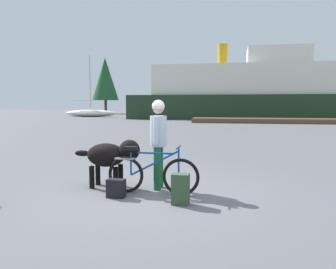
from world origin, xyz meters
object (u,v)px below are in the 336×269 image
ferry_boat (253,93)px  person_cyclist (158,136)px  handbag_pannier (116,188)px  dog (111,155)px  backpack (180,189)px  sailboat_moored (91,113)px  bicycle (152,174)px

ferry_boat → person_cyclist: bearing=-96.3°
person_cyclist → handbag_pannier: bearing=-128.9°
dog → backpack: size_ratio=2.65×
dog → sailboat_moored: bearing=114.6°
dog → handbag_pannier: (0.33, -0.66, -0.48)m
person_cyclist → dog: person_cyclist is taller
dog → sailboat_moored: 37.44m
person_cyclist → handbag_pannier: size_ratio=5.28×
dog → ferry_boat: 32.07m
handbag_pannier → sailboat_moored: bearing=114.6°
handbag_pannier → dog: bearing=116.5°
ferry_boat → sailboat_moored: size_ratio=3.38×
backpack → sailboat_moored: (-17.09, 34.89, 0.24)m
bicycle → sailboat_moored: size_ratio=0.22×
handbag_pannier → backpack: bearing=-9.1°
bicycle → person_cyclist: bearing=86.0°
bicycle → handbag_pannier: bearing=-149.6°
ferry_boat → handbag_pannier: bearing=-97.2°
bicycle → backpack: (0.61, -0.53, -0.12)m
handbag_pannier → ferry_boat: 32.71m
dog → bicycle: bearing=-19.8°
sailboat_moored → backpack: bearing=-63.9°
bicycle → backpack: bearing=-40.8°
person_cyclist → dog: bearing=-174.7°
bicycle → dog: 1.00m
dog → handbag_pannier: dog is taller
person_cyclist → backpack: (0.58, -0.94, -0.79)m
bicycle → dog: size_ratio=1.27×
dog → backpack: 1.78m
person_cyclist → dog: (-0.93, -0.09, -0.40)m
sailboat_moored → person_cyclist: bearing=-64.1°
backpack → ferry_boat: 32.77m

